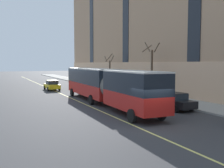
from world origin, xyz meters
The scene contains 9 objects.
ground_plane centered at (0.00, 0.00, 0.00)m, with size 260.00×260.00×0.00m, color #38383A.
sidewalk centered at (8.70, 3.00, 0.07)m, with size 4.43×160.00×0.15m, color #9E9B93.
city_bus centered at (0.47, 9.55, 2.11)m, with size 3.19×20.13×3.64m.
parked_car_darkgray_3 centered at (5.37, 27.38, 0.78)m, with size 2.03×4.75×1.56m.
parked_car_black_4 centered at (5.14, 4.46, 0.78)m, with size 2.07×4.81×1.56m.
taxi_cab centered at (-1.35, 26.25, 0.78)m, with size 2.00×4.25×1.56m.
street_tree_far_uptown centered at (8.86, 13.66, 3.54)m, with size 1.92×1.92×6.81m.
street_tree_far_downtown centered at (8.86, 26.86, 2.91)m, with size 1.60×1.48×5.79m.
lane_centerline centered at (-1.23, 3.00, 0.00)m, with size 0.16×140.00×0.01m, color #E0D66B.
Camera 1 is at (-9.90, -14.86, 4.23)m, focal length 42.00 mm.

